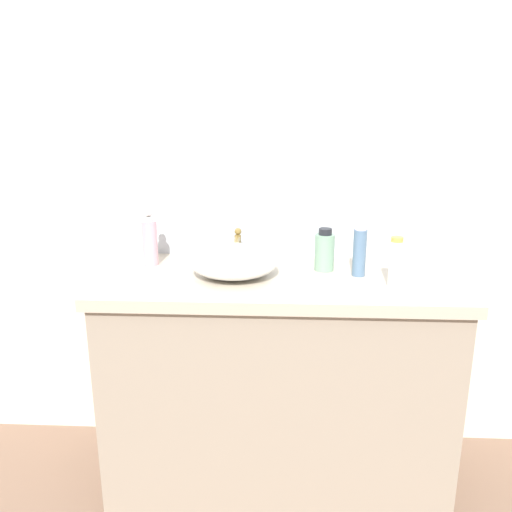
% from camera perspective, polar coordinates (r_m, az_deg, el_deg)
% --- Properties ---
extents(bathroom_wall_rear, '(6.00, 0.06, 2.60)m').
position_cam_1_polar(bathroom_wall_rear, '(2.15, 1.09, 11.60)').
color(bathroom_wall_rear, silver).
rests_on(bathroom_wall_rear, ground).
extents(vanity_counter, '(1.31, 0.57, 0.87)m').
position_cam_1_polar(vanity_counter, '(2.08, 2.35, -13.58)').
color(vanity_counter, gray).
rests_on(vanity_counter, ground).
extents(wall_mirror_panel, '(1.15, 0.01, 1.20)m').
position_cam_1_polar(wall_mirror_panel, '(2.10, 2.76, 16.18)').
color(wall_mirror_panel, '#B2BCC6').
rests_on(wall_mirror_panel, vanity_counter).
extents(sink_basin, '(0.32, 0.31, 0.12)m').
position_cam_1_polar(sink_basin, '(1.88, -2.48, -0.55)').
color(sink_basin, white).
rests_on(sink_basin, vanity_counter).
extents(faucet, '(0.03, 0.14, 0.14)m').
position_cam_1_polar(faucet, '(2.04, -2.06, 1.38)').
color(faucet, olive).
rests_on(faucet, vanity_counter).
extents(soap_dispenser, '(0.06, 0.06, 0.23)m').
position_cam_1_polar(soap_dispenser, '(2.05, -11.64, 1.68)').
color(soap_dispenser, '#DB9CAC').
rests_on(soap_dispenser, vanity_counter).
extents(lotion_bottle, '(0.05, 0.05, 0.19)m').
position_cam_1_polar(lotion_bottle, '(1.92, 11.36, 0.56)').
color(lotion_bottle, slate).
rests_on(lotion_bottle, vanity_counter).
extents(perfume_bottle, '(0.05, 0.05, 0.17)m').
position_cam_1_polar(perfume_bottle, '(1.83, 15.14, -0.65)').
color(perfume_bottle, silver).
rests_on(perfume_bottle, vanity_counter).
extents(spray_can, '(0.07, 0.07, 0.16)m').
position_cam_1_polar(spray_can, '(1.97, 7.58, 0.56)').
color(spray_can, '#7AA488').
rests_on(spray_can, vanity_counter).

